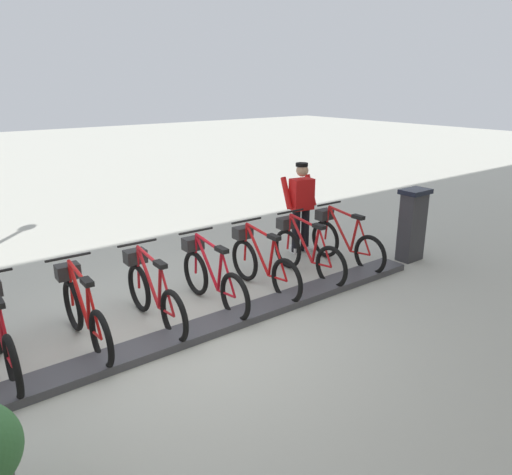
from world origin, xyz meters
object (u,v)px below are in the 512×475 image
at_px(bike_docked_1, 305,251).
at_px(bike_docked_4, 153,293).
at_px(bike_docked_0, 344,240).
at_px(worker_near_rack, 301,204).
at_px(bike_docked_2, 262,263).
at_px(bike_docked_6, 0,334).
at_px(bike_docked_3, 211,277).
at_px(payment_kiosk, 412,224).
at_px(bike_docked_5, 83,311).

relative_size(bike_docked_1, bike_docked_4, 1.00).
bearing_deg(bike_docked_0, worker_near_rack, 9.78).
bearing_deg(bike_docked_2, bike_docked_6, 90.00).
distance_m(bike_docked_3, worker_near_rack, 2.74).
bearing_deg(bike_docked_3, payment_kiosk, -98.57).
xyz_separation_m(bike_docked_0, bike_docked_3, (0.00, 2.69, 0.00)).
distance_m(bike_docked_5, worker_near_rack, 4.45).
xyz_separation_m(bike_docked_2, bike_docked_5, (0.00, 2.69, 0.00)).
bearing_deg(bike_docked_2, bike_docked_0, -90.00).
height_order(bike_docked_0, bike_docked_5, same).
relative_size(bike_docked_1, bike_docked_3, 1.00).
height_order(bike_docked_0, bike_docked_2, same).
relative_size(payment_kiosk, bike_docked_0, 0.74).
relative_size(bike_docked_3, bike_docked_4, 1.00).
distance_m(bike_docked_2, bike_docked_6, 3.59).
xyz_separation_m(bike_docked_1, bike_docked_2, (0.00, 0.90, 0.00)).
bearing_deg(bike_docked_1, bike_docked_3, 90.00).
xyz_separation_m(bike_docked_1, bike_docked_4, (0.00, 2.69, 0.00)).
distance_m(bike_docked_1, bike_docked_2, 0.90).
bearing_deg(bike_docked_4, bike_docked_5, 90.00).
bearing_deg(bike_docked_0, bike_docked_3, 90.00).
bearing_deg(bike_docked_5, payment_kiosk, -95.84).
xyz_separation_m(payment_kiosk, bike_docked_6, (0.57, 6.48, -0.24)).
relative_size(bike_docked_2, bike_docked_3, 1.00).
bearing_deg(bike_docked_5, worker_near_rack, -77.89).
bearing_deg(bike_docked_6, bike_docked_0, -90.00).
height_order(payment_kiosk, bike_docked_6, payment_kiosk).
relative_size(payment_kiosk, bike_docked_2, 0.74).
bearing_deg(bike_docked_2, payment_kiosk, -101.17).
bearing_deg(payment_kiosk, bike_docked_1, 74.04).
height_order(bike_docked_4, bike_docked_5, same).
relative_size(bike_docked_0, bike_docked_2, 1.00).
height_order(bike_docked_2, worker_near_rack, worker_near_rack).
bearing_deg(bike_docked_6, bike_docked_3, -90.00).
distance_m(bike_docked_6, worker_near_rack, 5.33).
bearing_deg(bike_docked_4, worker_near_rack, -74.85).
bearing_deg(bike_docked_3, bike_docked_1, -90.00).
xyz_separation_m(payment_kiosk, bike_docked_5, (0.57, 5.59, -0.24)).
bearing_deg(bike_docked_6, payment_kiosk, -95.04).
height_order(bike_docked_0, bike_docked_1, same).
distance_m(bike_docked_3, bike_docked_4, 0.90).
distance_m(bike_docked_3, bike_docked_5, 1.79).
bearing_deg(bike_docked_4, bike_docked_3, -90.00).
bearing_deg(worker_near_rack, bike_docked_1, 141.54).
bearing_deg(payment_kiosk, bike_docked_3, 81.43).
height_order(payment_kiosk, bike_docked_4, payment_kiosk).
distance_m(bike_docked_0, bike_docked_5, 4.49).
height_order(bike_docked_0, bike_docked_3, same).
bearing_deg(bike_docked_1, bike_docked_2, 90.00).
bearing_deg(payment_kiosk, bike_docked_0, 62.57).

